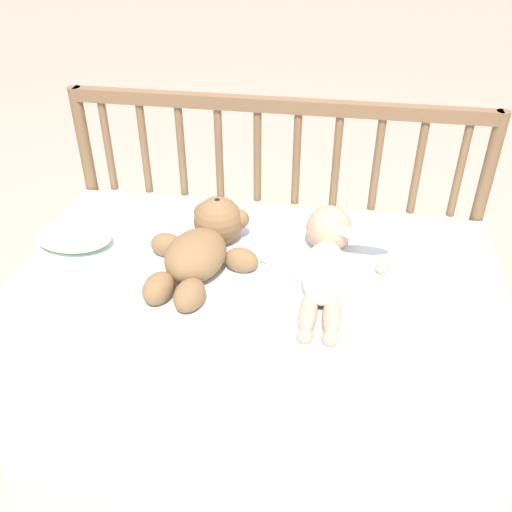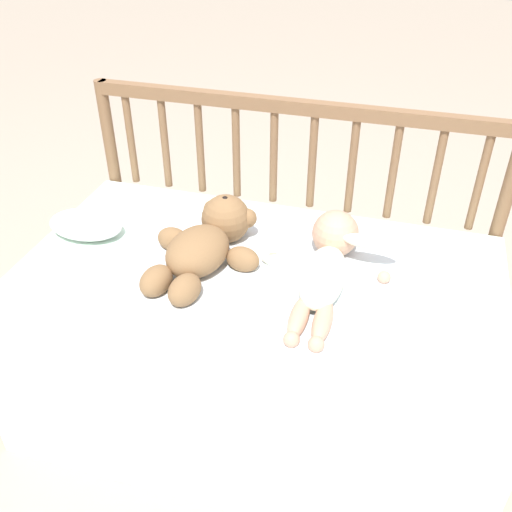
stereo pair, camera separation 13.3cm
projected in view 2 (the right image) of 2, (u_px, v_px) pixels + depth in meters
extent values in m
plane|color=tan|center=(256.00, 400.00, 1.63)|extent=(12.00, 12.00, 0.00)
cube|color=silver|center=(256.00, 343.00, 1.50)|extent=(1.17, 0.69, 0.45)
cylinder|color=brown|center=(118.00, 197.00, 1.83)|extent=(0.04, 0.04, 0.76)
cylinder|color=brown|center=(490.00, 253.00, 1.57)|extent=(0.04, 0.04, 0.76)
cube|color=brown|center=(295.00, 106.00, 1.49)|extent=(1.13, 0.03, 0.04)
cylinder|color=brown|center=(131.00, 140.00, 1.69)|extent=(0.02, 0.02, 0.27)
cylinder|color=brown|center=(165.00, 144.00, 1.67)|extent=(0.02, 0.02, 0.27)
cylinder|color=brown|center=(200.00, 148.00, 1.64)|extent=(0.02, 0.02, 0.27)
cylinder|color=brown|center=(236.00, 153.00, 1.62)|extent=(0.02, 0.02, 0.27)
cylinder|color=brown|center=(274.00, 158.00, 1.59)|extent=(0.02, 0.02, 0.27)
cylinder|color=brown|center=(312.00, 162.00, 1.57)|extent=(0.02, 0.02, 0.27)
cylinder|color=brown|center=(352.00, 167.00, 1.54)|extent=(0.02, 0.02, 0.27)
cylinder|color=brown|center=(393.00, 173.00, 1.52)|extent=(0.02, 0.02, 0.27)
cylinder|color=brown|center=(435.00, 178.00, 1.49)|extent=(0.02, 0.02, 0.27)
cylinder|color=brown|center=(479.00, 183.00, 1.47)|extent=(0.02, 0.02, 0.27)
cube|color=white|center=(268.00, 279.00, 1.36)|extent=(0.83, 0.57, 0.01)
ellipsoid|color=olive|center=(198.00, 251.00, 1.37)|extent=(0.17, 0.21, 0.10)
sphere|color=olive|center=(226.00, 219.00, 1.47)|extent=(0.13, 0.13, 0.13)
sphere|color=tan|center=(225.00, 207.00, 1.45)|extent=(0.05, 0.05, 0.05)
sphere|color=black|center=(225.00, 200.00, 1.43)|extent=(0.02, 0.02, 0.02)
sphere|color=olive|center=(213.00, 209.00, 1.50)|extent=(0.05, 0.05, 0.05)
sphere|color=olive|center=(247.00, 218.00, 1.46)|extent=(0.05, 0.05, 0.05)
ellipsoid|color=olive|center=(173.00, 239.00, 1.45)|extent=(0.09, 0.07, 0.06)
ellipsoid|color=olive|center=(243.00, 259.00, 1.38)|extent=(0.09, 0.07, 0.06)
ellipsoid|color=olive|center=(156.00, 281.00, 1.30)|extent=(0.08, 0.10, 0.07)
ellipsoid|color=olive|center=(185.00, 290.00, 1.28)|extent=(0.08, 0.10, 0.07)
ellipsoid|color=#EAEACC|center=(323.00, 277.00, 1.31)|extent=(0.10, 0.23, 0.08)
sphere|color=tan|center=(335.00, 233.00, 1.42)|extent=(0.12, 0.12, 0.12)
ellipsoid|color=#EAEACC|center=(289.00, 263.00, 1.38)|extent=(0.14, 0.04, 0.04)
ellipsoid|color=#EAEACC|center=(372.00, 242.00, 1.35)|extent=(0.14, 0.04, 0.04)
sphere|color=tan|center=(273.00, 259.00, 1.40)|extent=(0.03, 0.03, 0.03)
sphere|color=tan|center=(384.00, 277.00, 1.34)|extent=(0.03, 0.03, 0.03)
ellipsoid|color=tan|center=(299.00, 317.00, 1.22)|extent=(0.04, 0.14, 0.04)
ellipsoid|color=tan|center=(323.00, 322.00, 1.21)|extent=(0.04, 0.14, 0.04)
sphere|color=tan|center=(291.00, 339.00, 1.17)|extent=(0.04, 0.04, 0.04)
sphere|color=tan|center=(316.00, 344.00, 1.15)|extent=(0.04, 0.04, 0.04)
ellipsoid|color=white|center=(86.00, 224.00, 1.51)|extent=(0.20, 0.13, 0.06)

